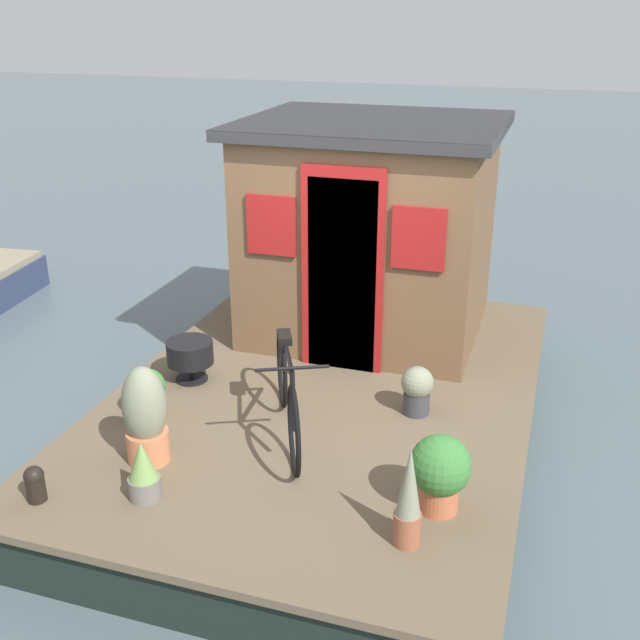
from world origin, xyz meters
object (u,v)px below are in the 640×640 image
(potted_plant_rosemary, at_px, (440,471))
(potted_plant_succulent, at_px, (143,472))
(potted_plant_sage, at_px, (417,389))
(charcoal_grill, at_px, (190,354))
(potted_plant_mint, at_px, (148,391))
(mooring_bollard, at_px, (35,483))
(potted_plant_lavender, at_px, (409,499))
(houseboat_cabin, at_px, (370,228))
(bicycle, at_px, (287,392))
(potted_plant_fern, at_px, (145,417))

(potted_plant_rosemary, relative_size, potted_plant_succulent, 1.25)
(potted_plant_sage, xyz_separation_m, charcoal_grill, (-0.03, 1.96, 0.04))
(potted_plant_succulent, height_order, potted_plant_mint, potted_plant_succulent)
(potted_plant_succulent, relative_size, mooring_bollard, 1.66)
(potted_plant_lavender, xyz_separation_m, charcoal_grill, (1.54, 2.21, -0.07))
(potted_plant_lavender, relative_size, mooring_bollard, 2.65)
(charcoal_grill, bearing_deg, houseboat_cabin, -36.42)
(bicycle, distance_m, potted_plant_fern, 1.03)
(potted_plant_fern, relative_size, potted_plant_mint, 1.79)
(potted_plant_mint, relative_size, potted_plant_sage, 1.03)
(houseboat_cabin, distance_m, mooring_bollard, 3.79)
(potted_plant_mint, xyz_separation_m, mooring_bollard, (-1.19, 0.16, -0.09))
(houseboat_cabin, distance_m, potted_plant_lavender, 3.36)
(potted_plant_lavender, bearing_deg, potted_plant_fern, 80.47)
(potted_plant_sage, bearing_deg, bicycle, 125.89)
(houseboat_cabin, bearing_deg, mooring_bollard, 158.79)
(mooring_bollard, bearing_deg, potted_plant_mint, -7.60)
(potted_plant_sage, bearing_deg, potted_plant_succulent, 138.28)
(potted_plant_lavender, distance_m, potted_plant_sage, 1.60)
(potted_plant_succulent, bearing_deg, potted_plant_lavender, -87.36)
(houseboat_cabin, bearing_deg, potted_plant_rosemary, -156.62)
(potted_plant_mint, relative_size, mooring_bollard, 1.61)
(potted_plant_lavender, xyz_separation_m, potted_plant_succulent, (-0.08, 1.73, -0.12))
(houseboat_cabin, height_order, potted_plant_mint, houseboat_cabin)
(houseboat_cabin, height_order, potted_plant_succulent, houseboat_cabin)
(houseboat_cabin, height_order, bicycle, houseboat_cabin)
(bicycle, bearing_deg, potted_plant_fern, 127.51)
(potted_plant_mint, bearing_deg, bicycle, -85.30)
(houseboat_cabin, relative_size, potted_plant_sage, 5.84)
(potted_plant_fern, height_order, mooring_bollard, potted_plant_fern)
(potted_plant_succulent, xyz_separation_m, potted_plant_fern, (0.40, 0.20, 0.15))
(bicycle, height_order, potted_plant_lavender, bicycle)
(potted_plant_fern, bearing_deg, charcoal_grill, 13.04)
(bicycle, height_order, potted_plant_sage, bicycle)
(potted_plant_lavender, xyz_separation_m, potted_plant_fern, (0.32, 1.93, 0.03))
(potted_plant_rosemary, bearing_deg, potted_plant_lavender, 162.97)
(houseboat_cabin, height_order, potted_plant_lavender, houseboat_cabin)
(houseboat_cabin, distance_m, potted_plant_sage, 1.92)
(potted_plant_lavender, bearing_deg, potted_plant_mint, 68.87)
(potted_plant_fern, distance_m, charcoal_grill, 1.25)
(potted_plant_mint, xyz_separation_m, potted_plant_sage, (0.71, -1.97, -0.02))
(potted_plant_mint, bearing_deg, potted_plant_sage, -70.22)
(houseboat_cabin, xyz_separation_m, potted_plant_lavender, (-3.11, -1.05, -0.71))
(mooring_bollard, bearing_deg, potted_plant_succulent, -69.52)
(mooring_bollard, bearing_deg, potted_plant_sage, -48.33)
(potted_plant_lavender, bearing_deg, bicycle, 49.32)
(bicycle, relative_size, mooring_bollard, 5.77)
(potted_plant_rosemary, xyz_separation_m, potted_plant_fern, (-0.07, 2.05, 0.06))
(mooring_bollard, bearing_deg, potted_plant_rosemary, -73.99)
(potted_plant_succulent, height_order, mooring_bollard, potted_plant_succulent)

